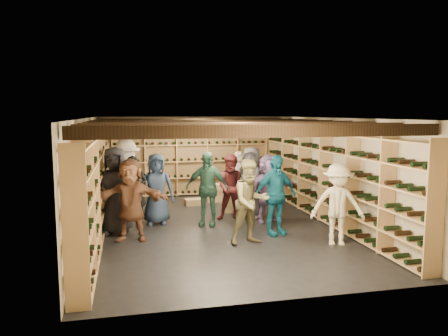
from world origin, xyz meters
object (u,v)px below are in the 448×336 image
crate_stack_right (217,193)px  person_5 (131,200)px  person_0 (115,190)px  person_2 (251,202)px  person_4 (275,195)px  crate_loose (194,202)px  person_10 (207,189)px  crate_stack_left (232,196)px  person_6 (156,189)px  person_9 (127,179)px  person_8 (232,188)px  person_11 (268,188)px  person_12 (251,182)px  person_3 (338,204)px  person_7 (240,182)px  person_1 (134,192)px

crate_stack_right → person_5: 4.18m
person_0 → person_2: person_0 is taller
person_0 → person_4: bearing=-1.7°
crate_loose → person_10: 2.33m
crate_stack_left → crate_loose: size_ratio=1.70×
person_6 → person_9: size_ratio=0.85×
person_9 → person_8: bearing=-37.7°
crate_loose → person_11: 2.69m
person_6 → person_9: (-0.65, 0.79, 0.14)m
crate_loose → person_11: person_11 is taller
person_11 → person_12: bearing=97.0°
person_3 → person_7: bearing=129.3°
person_0 → crate_stack_right: bearing=57.9°
crate_stack_left → person_11: size_ratio=0.54×
person_5 → person_1: bearing=97.8°
person_4 → person_11: (0.21, 1.07, -0.05)m
person_3 → person_10: 2.93m
person_3 → person_11: size_ratio=1.00×
person_9 → crate_loose: bearing=12.1°
crate_stack_left → person_0: 3.20m
crate_loose → person_4: bearing=-69.8°
person_10 → person_8: bearing=47.8°
person_3 → person_10: person_10 is taller
crate_stack_right → person_4: bearing=-82.2°
crate_loose → person_10: bearing=-91.0°
person_7 → person_8: (-0.38, -0.73, -0.00)m
person_5 → person_6: person_5 is taller
person_2 → person_8: (0.09, 1.84, -0.04)m
person_0 → person_1: bearing=58.7°
person_1 → person_5: person_5 is taller
person_4 → person_11: size_ratio=1.06×
person_1 → person_5: bearing=-84.2°
crate_loose → person_3: 4.74m
person_7 → person_9: person_9 is taller
person_1 → person_11: person_1 is taller
person_5 → person_8: person_5 is taller
person_2 → person_4: bearing=22.9°
crate_stack_left → person_12: size_ratio=0.50×
crate_stack_right → person_12: person_12 is taller
person_2 → person_4: person_4 is taller
crate_loose → person_7: 1.69m
person_6 → person_11: (2.54, -0.36, -0.02)m
person_11 → person_1: bearing=154.8°
person_12 → person_1: bearing=-149.4°
person_0 → person_11: (3.42, 0.26, -0.13)m
crate_stack_left → person_7: (0.19, -0.13, 0.35)m
person_1 → person_5: size_ratio=0.97×
person_6 → person_12: 2.27m
crate_stack_left → person_7: person_7 is taller
person_0 → person_1: size_ratio=1.15×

